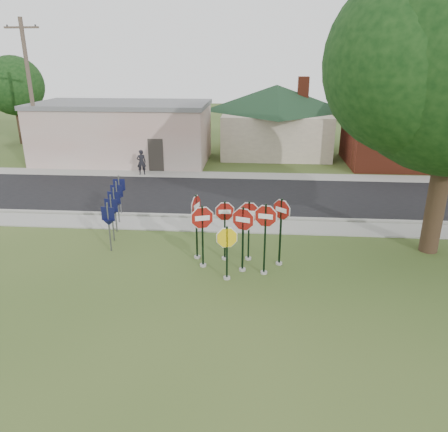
# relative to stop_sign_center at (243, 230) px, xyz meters

# --- Properties ---
(ground) EXTENTS (120.00, 120.00, 0.00)m
(ground) POSITION_rel_stop_sign_center_xyz_m (-0.24, -1.21, -1.57)
(ground) COLOR #304A1B
(ground) RESTS_ON ground
(sidewalk_near) EXTENTS (60.00, 1.60, 0.06)m
(sidewalk_near) POSITION_rel_stop_sign_center_xyz_m (-0.24, 4.29, -1.54)
(sidewalk_near) COLOR #97978F
(sidewalk_near) RESTS_ON ground
(road) EXTENTS (60.00, 7.00, 0.04)m
(road) POSITION_rel_stop_sign_center_xyz_m (-0.24, 8.79, -1.55)
(road) COLOR black
(road) RESTS_ON ground
(sidewalk_far) EXTENTS (60.00, 1.60, 0.06)m
(sidewalk_far) POSITION_rel_stop_sign_center_xyz_m (-0.24, 13.09, -1.54)
(sidewalk_far) COLOR #97978F
(sidewalk_far) RESTS_ON ground
(curb) EXTENTS (60.00, 0.20, 0.14)m
(curb) POSITION_rel_stop_sign_center_xyz_m (-0.24, 5.29, -1.50)
(curb) COLOR #97978F
(curb) RESTS_ON ground
(stop_sign_center) EXTENTS (1.07, 0.39, 2.52)m
(stop_sign_center) POSITION_rel_stop_sign_center_xyz_m (0.00, 0.00, 0.00)
(stop_sign_center) COLOR gray
(stop_sign_center) RESTS_ON ground
(stop_sign_yellow) EXTENTS (0.98, 0.24, 2.04)m
(stop_sign_yellow) POSITION_rel_stop_sign_center_xyz_m (-0.51, -0.67, -0.38)
(stop_sign_yellow) COLOR gray
(stop_sign_yellow) RESTS_ON ground
(stop_sign_left) EXTENTS (1.08, 0.37, 2.45)m
(stop_sign_left) POSITION_rel_stop_sign_center_xyz_m (-1.45, 0.23, -0.05)
(stop_sign_left) COLOR gray
(stop_sign_left) RESTS_ON ground
(stop_sign_right) EXTENTS (1.05, 0.24, 2.70)m
(stop_sign_right) POSITION_rel_stop_sign_center_xyz_m (0.77, -0.17, 0.12)
(stop_sign_right) COLOR gray
(stop_sign_right) RESTS_ON ground
(stop_sign_back_right) EXTENTS (1.08, 0.24, 2.42)m
(stop_sign_back_right) POSITION_rel_stop_sign_center_xyz_m (0.19, 0.94, -0.08)
(stop_sign_back_right) COLOR gray
(stop_sign_back_right) RESTS_ON ground
(stop_sign_back_left) EXTENTS (0.97, 0.24, 2.40)m
(stop_sign_back_left) POSITION_rel_stop_sign_center_xyz_m (-0.70, 0.88, -0.12)
(stop_sign_back_left) COLOR gray
(stop_sign_back_left) RESTS_ON ground
(stop_sign_far_right) EXTENTS (0.78, 0.68, 2.65)m
(stop_sign_far_right) POSITION_rel_stop_sign_center_xyz_m (1.33, 0.60, 0.07)
(stop_sign_far_right) COLOR gray
(stop_sign_far_right) RESTS_ON ground
(stop_sign_far_left) EXTENTS (0.30, 1.02, 2.63)m
(stop_sign_far_left) POSITION_rel_stop_sign_center_xyz_m (-1.76, 0.91, 0.07)
(stop_sign_far_left) COLOR gray
(stop_sign_far_left) RESTS_ON ground
(route_sign_row) EXTENTS (1.43, 4.63, 2.00)m
(route_sign_row) POSITION_rel_stop_sign_center_xyz_m (-5.64, 3.29, -0.34)
(route_sign_row) COLOR #59595E
(route_sign_row) RESTS_ON ground
(building_stucco) EXTENTS (12.20, 6.20, 4.20)m
(building_stucco) POSITION_rel_stop_sign_center_xyz_m (-9.23, 16.79, 0.58)
(building_stucco) COLOR beige
(building_stucco) RESTS_ON ground
(building_house) EXTENTS (11.60, 11.60, 6.20)m
(building_house) POSITION_rel_stop_sign_center_xyz_m (1.77, 20.79, 2.08)
(building_house) COLOR beige
(building_house) RESTS_ON ground
(building_brick) EXTENTS (10.20, 6.20, 4.75)m
(building_brick) POSITION_rel_stop_sign_center_xyz_m (11.76, 17.29, 0.84)
(building_brick) COLOR maroon
(building_brick) RESTS_ON ground
(utility_pole_near) EXTENTS (2.20, 0.26, 9.50)m
(utility_pole_near) POSITION_rel_stop_sign_center_xyz_m (-14.24, 13.99, 3.40)
(utility_pole_near) COLOR brown
(utility_pole_near) RESTS_ON ground
(bg_tree_left) EXTENTS (4.90, 4.90, 7.35)m
(bg_tree_left) POSITION_rel_stop_sign_center_xyz_m (-20.24, 22.79, 3.31)
(bg_tree_left) COLOR black
(bg_tree_left) RESTS_ON ground
(pedestrian) EXTENTS (0.68, 0.57, 1.61)m
(pedestrian) POSITION_rel_stop_sign_center_xyz_m (-6.98, 12.85, -0.71)
(pedestrian) COLOR black
(pedestrian) RESTS_ON sidewalk_far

